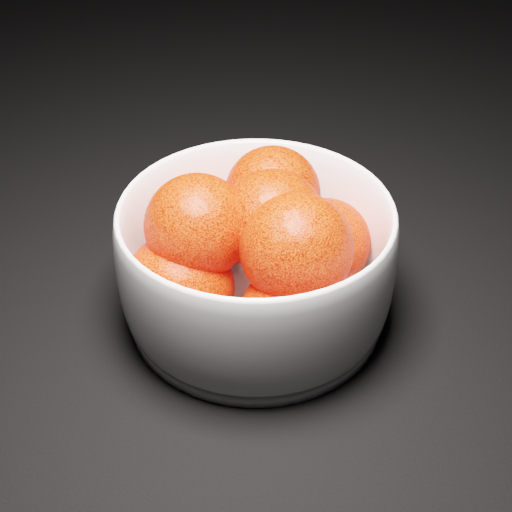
% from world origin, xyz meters
% --- Properties ---
extents(ground, '(3.00, 3.00, 0.00)m').
position_xyz_m(ground, '(0.00, 0.00, 0.00)').
color(ground, black).
rests_on(ground, ground).
extents(bowl, '(0.23, 0.23, 0.11)m').
position_xyz_m(bowl, '(0.05, 0.15, 0.06)').
color(bowl, white).
rests_on(bowl, ground).
extents(orange_pile, '(0.18, 0.19, 0.13)m').
position_xyz_m(orange_pile, '(0.05, 0.15, 0.08)').
color(orange_pile, '#FF260C').
rests_on(orange_pile, bowl).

